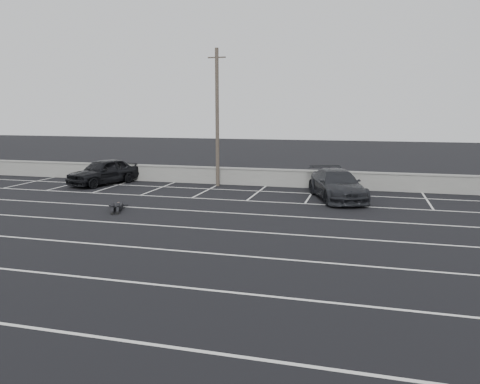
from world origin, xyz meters
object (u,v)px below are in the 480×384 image
(trash_bin, at_px, (332,181))
(person, at_px, (117,204))
(car_left, at_px, (103,172))
(car_right, at_px, (337,185))
(utility_pole, at_px, (217,118))

(trash_bin, height_order, person, trash_bin)
(car_left, relative_size, trash_bin, 4.73)
(trash_bin, distance_m, person, 12.40)
(car_left, distance_m, trash_bin, 14.07)
(car_right, distance_m, trash_bin, 3.00)
(car_right, bearing_deg, utility_pole, 141.13)
(car_left, height_order, car_right, car_left)
(car_left, bearing_deg, car_right, 13.18)
(car_left, height_order, person, car_left)
(car_left, height_order, utility_pole, utility_pole)
(trash_bin, xyz_separation_m, person, (-9.34, -8.16, -0.27))
(trash_bin, bearing_deg, utility_pole, -176.66)
(car_right, distance_m, utility_pole, 8.47)
(utility_pole, xyz_separation_m, trash_bin, (6.86, 0.40, -3.64))
(car_right, xyz_separation_m, utility_pole, (-7.33, 2.56, 3.39))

